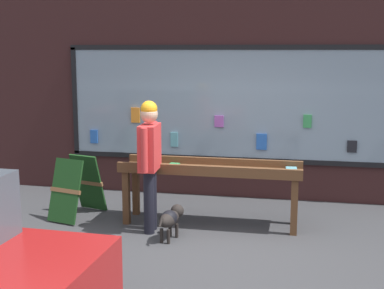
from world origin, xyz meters
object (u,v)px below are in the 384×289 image
object	(u,v)px
person_browsing	(150,155)
small_dog	(170,218)
display_table_main	(211,174)
sandwich_board_sign	(77,187)

from	to	relation	value
person_browsing	small_dog	world-z (taller)	person_browsing
display_table_main	person_browsing	xyz separation A→B (m)	(-0.74, -0.46, 0.33)
person_browsing	small_dog	bearing A→B (deg)	-129.53
person_browsing	sandwich_board_sign	world-z (taller)	person_browsing
small_dog	sandwich_board_sign	xyz separation A→B (m)	(-1.56, 0.65, 0.17)
person_browsing	sandwich_board_sign	distance (m)	1.42
display_table_main	person_browsing	world-z (taller)	person_browsing
person_browsing	small_dog	size ratio (longest dim) A/B	2.89
display_table_main	person_browsing	size ratio (longest dim) A/B	1.42
person_browsing	sandwich_board_sign	bearing A→B (deg)	68.34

